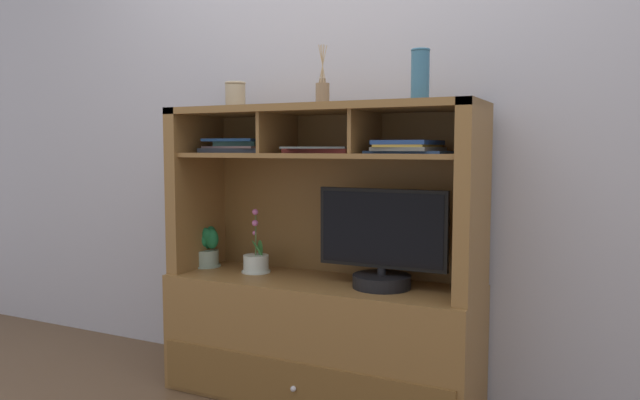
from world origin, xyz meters
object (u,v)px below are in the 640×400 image
(tv_monitor, at_px, (382,247))
(magazine_stack_left, at_px, (409,147))
(potted_fern, at_px, (206,248))
(diffuser_bottle, at_px, (322,93))
(magazine_stack_centre, at_px, (323,150))
(accent_vase, at_px, (235,95))
(media_console, at_px, (321,306))
(magazine_stack_right, at_px, (240,146))
(ceramic_vase, at_px, (420,75))
(potted_orchid, at_px, (256,262))

(tv_monitor, distance_m, magazine_stack_left, 0.42)
(potted_fern, xyz_separation_m, diffuser_bottle, (0.63, -0.00, 0.71))
(potted_fern, xyz_separation_m, magazine_stack_centre, (0.64, -0.02, 0.48))
(accent_vase, bearing_deg, diffuser_bottle, 0.34)
(magazine_stack_left, relative_size, accent_vase, 2.80)
(media_console, distance_m, magazine_stack_right, 0.82)
(magazine_stack_centre, bearing_deg, diffuser_bottle, 124.31)
(ceramic_vase, relative_size, accent_vase, 1.63)
(magazine_stack_centre, bearing_deg, ceramic_vase, -4.16)
(potted_orchid, xyz_separation_m, magazine_stack_right, (-0.10, 0.03, 0.53))
(media_console, distance_m, ceramic_vase, 1.07)
(ceramic_vase, bearing_deg, tv_monitor, 176.40)
(magazine_stack_left, bearing_deg, tv_monitor, 177.59)
(diffuser_bottle, bearing_deg, potted_orchid, -178.36)
(potted_orchid, distance_m, diffuser_bottle, 0.83)
(magazine_stack_left, distance_m, diffuser_bottle, 0.46)
(tv_monitor, distance_m, diffuser_bottle, 0.70)
(potted_fern, bearing_deg, magazine_stack_right, 5.39)
(magazine_stack_centre, height_order, magazine_stack_right, magazine_stack_right)
(tv_monitor, distance_m, magazine_stack_centre, 0.48)
(media_console, bearing_deg, tv_monitor, -4.45)
(potted_fern, distance_m, magazine_stack_centre, 0.80)
(potted_orchid, height_order, accent_vase, accent_vase)
(tv_monitor, height_order, magazine_stack_left, magazine_stack_left)
(potted_orchid, xyz_separation_m, magazine_stack_left, (0.74, -0.03, 0.53))
(tv_monitor, xyz_separation_m, magazine_stack_left, (0.11, -0.00, 0.41))
(potted_fern, distance_m, magazine_stack_right, 0.53)
(magazine_stack_centre, relative_size, diffuser_bottle, 1.29)
(magazine_stack_left, relative_size, magazine_stack_centre, 1.04)
(ceramic_vase, bearing_deg, magazine_stack_left, 173.43)
(tv_monitor, relative_size, magazine_stack_left, 1.59)
(magazine_stack_right, bearing_deg, diffuser_bottle, -2.45)
(magazine_stack_centre, bearing_deg, accent_vase, 178.05)
(potted_orchid, bearing_deg, diffuser_bottle, 1.64)
(accent_vase, bearing_deg, magazine_stack_right, 69.79)
(diffuser_bottle, distance_m, ceramic_vase, 0.45)
(potted_orchid, bearing_deg, magazine_stack_right, 164.18)
(potted_orchid, distance_m, magazine_stack_right, 0.54)
(magazine_stack_left, bearing_deg, accent_vase, 177.16)
(tv_monitor, xyz_separation_m, magazine_stack_right, (-0.73, 0.06, 0.41))
(potted_fern, height_order, accent_vase, accent_vase)
(magazine_stack_left, bearing_deg, magazine_stack_centre, 176.11)
(magazine_stack_left, relative_size, ceramic_vase, 1.71)
(media_console, xyz_separation_m, magazine_stack_right, (-0.44, 0.04, 0.70))
(media_console, height_order, magazine_stack_centre, media_console)
(potted_orchid, bearing_deg, ceramic_vase, -2.94)
(potted_orchid, height_order, magazine_stack_centre, magazine_stack_centre)
(potted_orchid, distance_m, magazine_stack_centre, 0.62)
(potted_orchid, xyz_separation_m, diffuser_bottle, (0.34, 0.01, 0.76))
(media_console, bearing_deg, accent_vase, 178.10)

